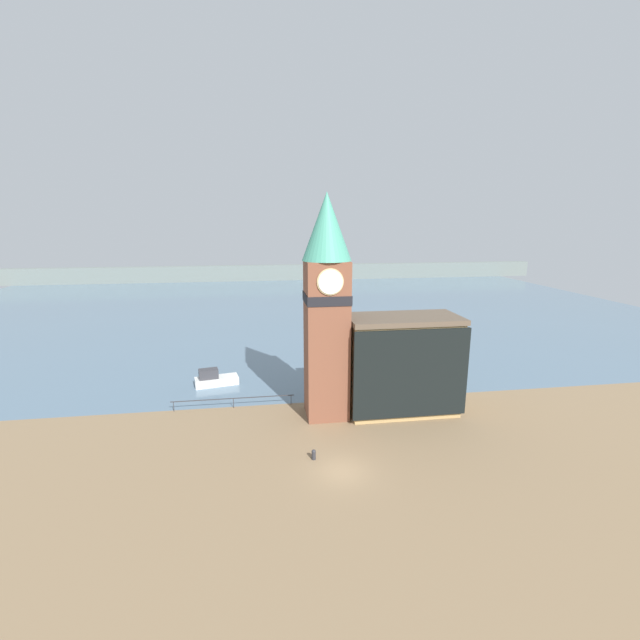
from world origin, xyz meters
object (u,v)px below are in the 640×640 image
(clock_tower, at_px, (327,302))
(pier_building, at_px, (402,364))
(boat_near, at_px, (215,379))
(mooring_bollard_near, at_px, (314,454))

(clock_tower, xyz_separation_m, pier_building, (7.70, -0.25, -6.52))
(clock_tower, xyz_separation_m, boat_near, (-11.86, 9.78, -10.76))
(clock_tower, relative_size, mooring_bollard_near, 25.14)
(mooring_bollard_near, bearing_deg, pier_building, 38.15)
(clock_tower, height_order, boat_near, clock_tower)
(clock_tower, relative_size, pier_building, 1.93)
(pier_building, bearing_deg, boat_near, 152.82)
(clock_tower, bearing_deg, pier_building, -1.89)
(boat_near, bearing_deg, mooring_bollard_near, -73.60)
(boat_near, bearing_deg, pier_building, -38.69)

